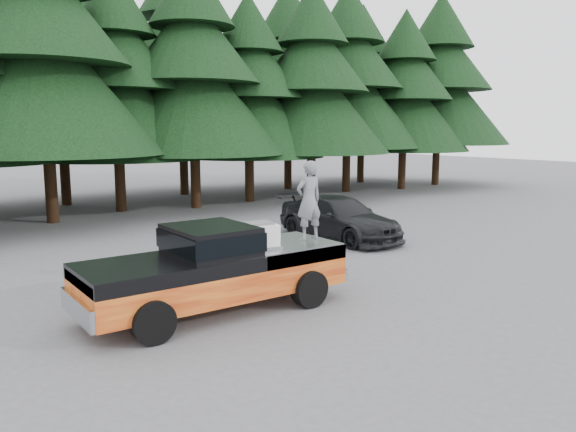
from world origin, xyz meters
TOP-DOWN VIEW (x-y plane):
  - ground at (0.00, 0.00)m, footprint 120.00×120.00m
  - pickup_truck at (-1.06, 0.08)m, footprint 6.00×2.04m
  - truck_cab at (-1.16, 0.08)m, footprint 1.66×1.90m
  - air_compressor at (-0.05, -0.13)m, footprint 0.85×0.74m
  - man_on_bed at (1.46, 0.01)m, footprint 0.71×0.48m
  - parked_car at (6.50, 4.66)m, footprint 2.25×5.29m
  - treeline at (0.42, 17.20)m, footprint 60.15×16.05m

SIDE VIEW (x-z plane):
  - ground at x=0.00m, z-range 0.00..0.00m
  - pickup_truck at x=-1.06m, z-range 0.00..1.33m
  - parked_car at x=6.50m, z-range 0.00..1.52m
  - air_compressor at x=-0.05m, z-range 1.33..1.85m
  - truck_cab at x=-1.16m, z-range 1.33..1.92m
  - man_on_bed at x=1.46m, z-range 1.33..3.22m
  - treeline at x=0.42m, z-range -1.03..16.47m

